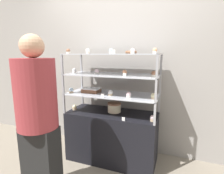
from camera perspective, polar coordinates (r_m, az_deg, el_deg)
name	(u,v)px	position (r m, az deg, el deg)	size (l,w,h in m)	color
ground_plane	(112,158)	(2.64, 0.00, -22.31)	(20.00, 20.00, 0.00)	gray
back_wall	(121,64)	(2.59, 3.06, 7.59)	(8.00, 0.05, 2.60)	gray
display_base	(112,136)	(2.48, 0.00, -15.75)	(1.19, 0.50, 0.67)	black
display_riser_lower	(112,95)	(2.28, 0.00, -2.61)	(1.19, 0.50, 0.26)	#99999E
display_riser_middle	(112,75)	(2.23, 0.00, 3.82)	(1.19, 0.50, 0.26)	#99999E
display_riser_upper	(112,55)	(2.22, 0.00, 10.43)	(1.19, 0.50, 0.26)	#99999E
layer_cake_centerpiece	(114,107)	(2.36, 0.74, -6.65)	(0.18, 0.18, 0.13)	beige
sheet_cake_frosted	(91,90)	(2.37, -6.77, -1.06)	(0.23, 0.17, 0.06)	brown
cupcake_0	(75,107)	(2.50, -12.13, -6.54)	(0.06, 0.06, 0.07)	#CCB28C
cupcake_1	(153,118)	(2.10, 13.16, -9.94)	(0.06, 0.06, 0.07)	#CCB28C
price_tag_0	(123,119)	(2.07, 3.75, -10.42)	(0.04, 0.00, 0.04)	white
cupcake_2	(71,90)	(2.39, -13.20, -1.10)	(0.06, 0.06, 0.07)	#CCB28C
cupcake_3	(110,93)	(2.18, -0.53, -1.91)	(0.06, 0.06, 0.07)	#CCB28C
cupcake_4	(129,95)	(2.08, 5.45, -2.56)	(0.06, 0.06, 0.07)	white
cupcake_5	(153,96)	(2.06, 13.39, -2.95)	(0.06, 0.06, 0.07)	#CCB28C
price_tag_1	(102,96)	(2.08, -3.16, -2.87)	(0.04, 0.00, 0.04)	white
cupcake_6	(74,71)	(2.42, -12.20, 5.22)	(0.06, 0.06, 0.07)	white
cupcake_7	(97,72)	(2.25, -4.93, 5.02)	(0.06, 0.06, 0.07)	white
cupcake_8	(125,73)	(2.11, 4.13, 4.65)	(0.06, 0.06, 0.07)	beige
cupcake_9	(154,74)	(2.03, 13.52, 4.16)	(0.06, 0.06, 0.07)	beige
price_tag_2	(124,75)	(1.94, 4.08, 3.88)	(0.04, 0.00, 0.04)	white
cupcake_10	(68,51)	(2.36, -14.10, 11.25)	(0.05, 0.05, 0.06)	beige
cupcake_11	(88,51)	(2.22, -7.90, 11.52)	(0.05, 0.05, 0.06)	beige
cupcake_12	(111,51)	(2.16, -0.33, 11.64)	(0.05, 0.05, 0.06)	white
cupcake_13	(133,51)	(2.09, 6.79, 11.61)	(0.05, 0.05, 0.06)	white
cupcake_14	(155,51)	(2.04, 13.87, 11.40)	(0.05, 0.05, 0.06)	white
price_tag_3	(114,52)	(1.97, 0.52, 11.49)	(0.04, 0.00, 0.04)	white
donut_glazed	(131,52)	(2.22, 6.23, 11.24)	(0.14, 0.14, 0.04)	brown
customer_figure	(38,116)	(1.82, -23.09, -8.64)	(0.38, 0.38, 1.62)	black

